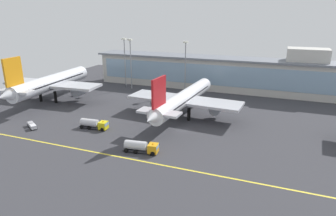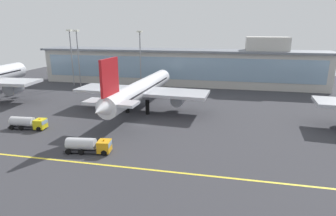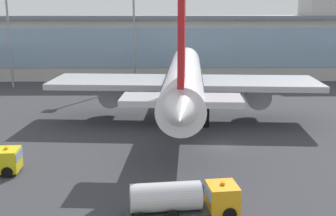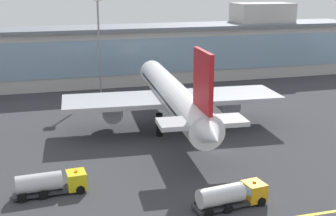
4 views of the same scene
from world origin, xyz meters
The scene contains 6 objects.
ground_plane centered at (0.00, 0.00, 0.00)m, with size 180.00×180.00×0.00m, color #38383D.
terminal_building centered at (1.54, 53.27, 7.80)m, with size 119.52×14.00×19.83m.
airliner_near_right centered at (-3.78, 12.04, 6.21)m, with size 39.01×51.51×17.00m.
fuel_tanker_truck centered at (-25.45, -8.43, 1.51)m, with size 9.19×3.44×2.90m.
service_truck_far centered at (-5.06, -17.63, 1.51)m, with size 9.28×3.90×2.90m.
apron_light_mast_west centered at (-12.84, 41.10, 14.70)m, with size 1.80×1.80×22.27m.
Camera 4 is at (-25.56, -62.44, 25.88)m, focal length 48.44 mm.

